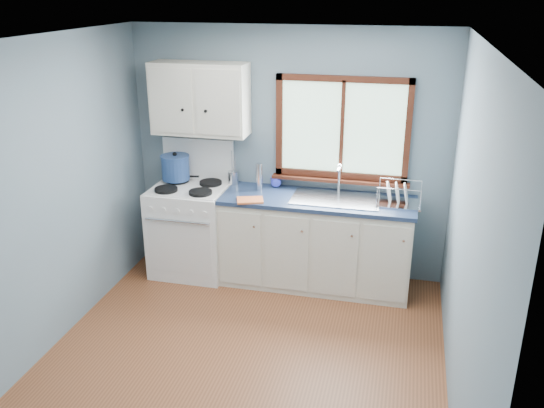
% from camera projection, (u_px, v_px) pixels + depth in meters
% --- Properties ---
extents(floor, '(3.20, 3.60, 0.02)m').
position_uv_depth(floor, '(240.00, 366.00, 4.59)').
color(floor, brown).
rests_on(floor, ground).
extents(ceiling, '(3.20, 3.60, 0.02)m').
position_uv_depth(ceiling, '(232.00, 40.00, 3.69)').
color(ceiling, white).
rests_on(ceiling, wall_back).
extents(wall_back, '(3.20, 0.02, 2.50)m').
position_uv_depth(wall_back, '(288.00, 154.00, 5.79)').
color(wall_back, slate).
rests_on(wall_back, ground).
extents(wall_front, '(3.20, 0.02, 2.50)m').
position_uv_depth(wall_front, '(115.00, 376.00, 2.50)').
color(wall_front, slate).
rests_on(wall_front, ground).
extents(wall_left, '(0.02, 3.60, 2.50)m').
position_uv_depth(wall_left, '(39.00, 202.00, 4.50)').
color(wall_left, slate).
rests_on(wall_left, ground).
extents(wall_right, '(0.02, 3.60, 2.50)m').
position_uv_depth(wall_right, '(470.00, 243.00, 3.79)').
color(wall_right, slate).
rests_on(wall_right, ground).
extents(gas_range, '(0.76, 0.69, 1.36)m').
position_uv_depth(gas_range, '(191.00, 227.00, 5.96)').
color(gas_range, white).
rests_on(gas_range, floor).
extents(base_cabinets, '(1.85, 0.60, 0.88)m').
position_uv_depth(base_cabinets, '(316.00, 246.00, 5.72)').
color(base_cabinets, silver).
rests_on(base_cabinets, floor).
extents(countertop, '(1.89, 0.64, 0.04)m').
position_uv_depth(countertop, '(317.00, 200.00, 5.54)').
color(countertop, '#192945').
rests_on(countertop, base_cabinets).
extents(sink, '(0.84, 0.46, 0.44)m').
position_uv_depth(sink, '(335.00, 205.00, 5.52)').
color(sink, silver).
rests_on(sink, countertop).
extents(window, '(1.36, 0.10, 1.03)m').
position_uv_depth(window, '(342.00, 136.00, 5.56)').
color(window, '#9EC6A8').
rests_on(window, wall_back).
extents(upper_cabinets, '(0.95, 0.35, 0.70)m').
position_uv_depth(upper_cabinets, '(200.00, 99.00, 5.61)').
color(upper_cabinets, silver).
rests_on(upper_cabinets, wall_back).
extents(skillet, '(0.38, 0.28, 0.05)m').
position_uv_depth(skillet, '(176.00, 176.00, 5.96)').
color(skillet, black).
rests_on(skillet, gas_range).
extents(stockpot, '(0.35, 0.35, 0.29)m').
position_uv_depth(stockpot, '(175.00, 167.00, 5.90)').
color(stockpot, navy).
rests_on(stockpot, gas_range).
extents(utensil_crock, '(0.13, 0.13, 0.35)m').
position_uv_depth(utensil_crock, '(233.00, 177.00, 5.90)').
color(utensil_crock, silver).
rests_on(utensil_crock, countertop).
extents(thermos, '(0.07, 0.07, 0.28)m').
position_uv_depth(thermos, '(259.00, 177.00, 5.71)').
color(thermos, silver).
rests_on(thermos, countertop).
extents(soap_bottle, '(0.13, 0.13, 0.26)m').
position_uv_depth(soap_bottle, '(276.00, 176.00, 5.76)').
color(soap_bottle, blue).
rests_on(soap_bottle, countertop).
extents(dish_towel, '(0.29, 0.25, 0.02)m').
position_uv_depth(dish_towel, '(250.00, 200.00, 5.46)').
color(dish_towel, orange).
rests_on(dish_towel, countertop).
extents(dish_rack, '(0.42, 0.32, 0.21)m').
position_uv_depth(dish_rack, '(398.00, 198.00, 5.37)').
color(dish_rack, silver).
rests_on(dish_rack, countertop).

